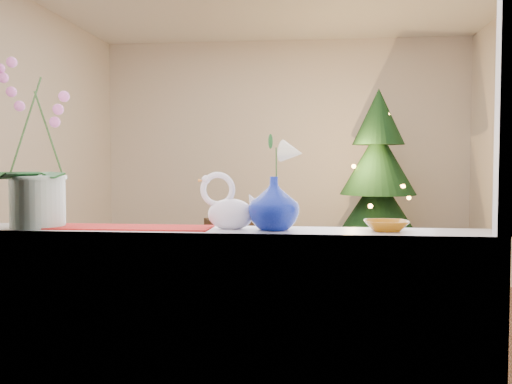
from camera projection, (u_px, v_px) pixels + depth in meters
ground at (267, 306)px, 4.71m from camera, size 5.00×5.00×0.00m
wall_back at (285, 149)px, 7.12m from camera, size 4.50×0.10×2.70m
wall_front at (211, 120)px, 2.15m from camera, size 4.50×0.10×2.70m
wall_left at (6, 144)px, 4.87m from camera, size 0.10×5.00×2.70m
window_apron at (214, 353)px, 2.24m from camera, size 2.20×0.08×0.88m
windowsill at (218, 234)px, 2.31m from camera, size 2.20×0.26×0.04m
window_frame at (212, 28)px, 2.17m from camera, size 2.22×0.06×1.60m
runner at (127, 227)px, 2.35m from camera, size 0.70×0.20×0.01m
orchid_pot at (36, 142)px, 2.36m from camera, size 0.27×0.27×0.71m
swan at (231, 202)px, 2.31m from camera, size 0.28×0.20×0.22m
blue_vase at (274, 199)px, 2.27m from camera, size 0.28×0.28×0.25m
lily at (274, 145)px, 2.26m from camera, size 0.14×0.08×0.18m
paperweight at (278, 222)px, 2.24m from camera, size 0.07×0.07×0.07m
amber_dish at (386, 226)px, 2.24m from camera, size 0.15×0.15×0.04m
xmas_tree at (378, 180)px, 6.22m from camera, size 1.10×1.10×1.99m
side_table at (243, 245)px, 6.16m from camera, size 0.87×0.68×0.59m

